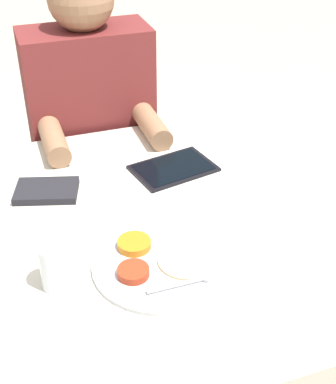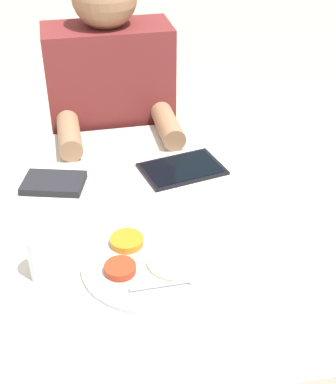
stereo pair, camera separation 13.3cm
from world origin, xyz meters
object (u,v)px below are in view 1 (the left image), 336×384
object	(u,v)px
thali_tray	(159,263)
person_diner	(95,154)
red_notebook	(47,191)
drinking_glass	(55,266)
tablet_device	(173,168)

from	to	relation	value
thali_tray	person_diner	xyz separation A→B (m)	(0.02, 0.79, -0.16)
red_notebook	person_diner	xyz separation A→B (m)	(0.21, 0.43, -0.16)
thali_tray	drinking_glass	bearing A→B (deg)	177.15
person_diner	drinking_glass	world-z (taller)	person_diner
thali_tray	person_diner	size ratio (longest dim) A/B	0.25
person_diner	drinking_glass	size ratio (longest dim) A/B	11.17
tablet_device	drinking_glass	size ratio (longest dim) A/B	2.34
person_diner	drinking_glass	bearing A→B (deg)	-107.13
thali_tray	drinking_glass	size ratio (longest dim) A/B	2.84
thali_tray	red_notebook	size ratio (longest dim) A/B	1.64
red_notebook	drinking_glass	bearing A→B (deg)	-94.69
red_notebook	drinking_glass	distance (m)	0.36
tablet_device	drinking_glass	bearing A→B (deg)	-136.99
red_notebook	drinking_glass	size ratio (longest dim) A/B	1.73
tablet_device	drinking_glass	world-z (taller)	drinking_glass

